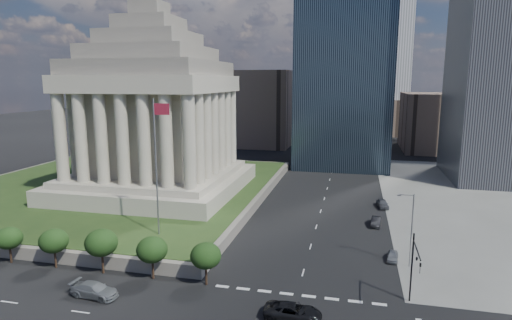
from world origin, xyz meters
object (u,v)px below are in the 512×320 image
(parked_sedan_mid, at_px, (376,221))
(war_memorial, at_px, (153,96))
(traffic_signal_ne, at_px, (414,264))
(flagpole, at_px, (157,160))
(pickup_truck, at_px, (293,312))
(suv_grey, at_px, (94,290))
(parked_sedan_far, at_px, (383,204))
(parked_sedan_near, at_px, (393,256))
(street_lamp_north, at_px, (410,226))

(parked_sedan_mid, bearing_deg, war_memorial, 176.96)
(war_memorial, distance_m, traffic_signal_ne, 60.00)
(flagpole, bearing_deg, pickup_truck, -34.43)
(suv_grey, bearing_deg, pickup_truck, -83.37)
(war_memorial, height_order, parked_sedan_mid, war_memorial)
(parked_sedan_far, bearing_deg, parked_sedan_mid, -106.48)
(pickup_truck, xyz_separation_m, parked_sedan_near, (11.20, 17.83, -0.22))
(street_lamp_north, distance_m, parked_sedan_mid, 17.08)
(flagpole, bearing_deg, war_memorial, 116.89)
(pickup_truck, bearing_deg, suv_grey, 91.87)
(street_lamp_north, bearing_deg, parked_sedan_near, 137.76)
(war_memorial, height_order, suv_grey, war_memorial)
(street_lamp_north, bearing_deg, flagpole, -178.37)
(flagpole, relative_size, parked_sedan_near, 5.57)
(traffic_signal_ne, distance_m, pickup_truck, 13.86)
(war_memorial, xyz_separation_m, parked_sedan_near, (45.50, -21.34, -20.79))
(flagpole, bearing_deg, street_lamp_north, 1.63)
(war_memorial, bearing_deg, traffic_signal_ne, -36.42)
(street_lamp_north, height_order, parked_sedan_near, street_lamp_north)
(war_memorial, bearing_deg, parked_sedan_near, -25.13)
(flagpole, height_order, parked_sedan_mid, flagpole)
(war_memorial, relative_size, parked_sedan_near, 10.86)
(parked_sedan_near, bearing_deg, street_lamp_north, -35.77)
(parked_sedan_far, bearing_deg, parked_sedan_near, -98.12)
(street_lamp_north, bearing_deg, suv_grey, -154.96)
(parked_sedan_near, height_order, parked_sedan_mid, parked_sedan_mid)
(pickup_truck, relative_size, suv_grey, 1.06)
(pickup_truck, bearing_deg, war_memorial, 41.72)
(street_lamp_north, distance_m, parked_sedan_far, 27.66)
(traffic_signal_ne, bearing_deg, parked_sedan_mid, 95.54)
(flagpole, height_order, parked_sedan_near, flagpole)
(parked_sedan_mid, bearing_deg, pickup_truck, -100.50)
(flagpole, relative_size, pickup_truck, 3.33)
(parked_sedan_mid, xyz_separation_m, parked_sedan_far, (1.65, 11.19, 0.06))
(flagpole, distance_m, pickup_truck, 29.50)
(flagpole, height_order, traffic_signal_ne, flagpole)
(flagpole, bearing_deg, parked_sedan_mid, 28.18)
(parked_sedan_mid, bearing_deg, street_lamp_north, -71.68)
(suv_grey, bearing_deg, parked_sedan_mid, -39.39)
(parked_sedan_near, distance_m, parked_sedan_far, 25.50)
(war_memorial, bearing_deg, suv_grey, -73.77)
(street_lamp_north, distance_m, suv_grey, 39.77)
(pickup_truck, bearing_deg, flagpole, 56.08)
(street_lamp_north, distance_m, pickup_truck, 21.32)
(street_lamp_north, bearing_deg, parked_sedan_mid, 102.27)
(parked_sedan_near, distance_m, parked_sedan_mid, 14.41)
(flagpole, relative_size, street_lamp_north, 2.00)
(flagpole, distance_m, parked_sedan_far, 45.34)
(parked_sedan_far, bearing_deg, war_memorial, 177.11)
(traffic_signal_ne, xyz_separation_m, parked_sedan_far, (-1.00, 38.47, -4.46))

